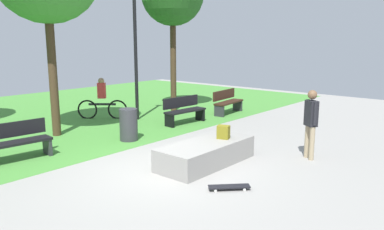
# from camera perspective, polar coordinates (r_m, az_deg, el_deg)

# --- Properties ---
(ground_plane) EXTENTS (28.00, 28.00, 0.00)m
(ground_plane) POSITION_cam_1_polar(r_m,az_deg,el_deg) (8.59, -4.52, -8.17)
(ground_plane) COLOR gray
(grass_lawn) EXTENTS (26.60, 12.19, 0.01)m
(grass_lawn) POSITION_cam_1_polar(r_m,az_deg,el_deg) (15.07, -26.29, -0.84)
(grass_lawn) COLOR #478C38
(grass_lawn) RESTS_ON ground_plane
(concrete_ledge) EXTENTS (2.49, 1.05, 0.52)m
(concrete_ledge) POSITION_cam_1_polar(r_m,az_deg,el_deg) (8.90, 2.11, -5.69)
(concrete_ledge) COLOR gray
(concrete_ledge) RESTS_ON ground_plane
(backpack_on_ledge) EXTENTS (0.28, 0.33, 0.32)m
(backpack_on_ledge) POSITION_cam_1_polar(r_m,az_deg,el_deg) (9.14, 4.70, -2.55)
(backpack_on_ledge) COLOR olive
(backpack_on_ledge) RESTS_ON concrete_ledge
(skater_performing_trick) EXTENTS (0.35, 0.38, 1.68)m
(skater_performing_trick) POSITION_cam_1_polar(r_m,az_deg,el_deg) (9.53, 17.29, -0.59)
(skater_performing_trick) COLOR tan
(skater_performing_trick) RESTS_ON ground_plane
(skateboard_by_ledge) EXTENTS (0.72, 0.70, 0.08)m
(skateboard_by_ledge) POSITION_cam_1_polar(r_m,az_deg,el_deg) (7.51, 5.56, -10.58)
(skateboard_by_ledge) COLOR black
(skateboard_by_ledge) RESTS_ON ground_plane
(park_bench_far_left) EXTENTS (1.64, 0.61, 0.91)m
(park_bench_far_left) POSITION_cam_1_polar(r_m,az_deg,el_deg) (10.01, -24.85, -3.51)
(park_bench_far_left) COLOR black
(park_bench_far_left) RESTS_ON ground_plane
(park_bench_by_oak) EXTENTS (1.63, 0.58, 0.91)m
(park_bench_by_oak) POSITION_cam_1_polar(r_m,az_deg,el_deg) (13.10, -1.22, 0.81)
(park_bench_by_oak) COLOR black
(park_bench_by_oak) RESTS_ON ground_plane
(park_bench_center_lawn) EXTENTS (1.64, 0.64, 0.91)m
(park_bench_center_lawn) POSITION_cam_1_polar(r_m,az_deg,el_deg) (14.95, 5.27, 2.05)
(park_bench_center_lawn) COLOR #331E14
(park_bench_center_lawn) RESTS_ON ground_plane
(lamp_post) EXTENTS (0.28, 0.28, 4.78)m
(lamp_post) POSITION_cam_1_polar(r_m,az_deg,el_deg) (13.69, -8.45, 11.14)
(lamp_post) COLOR black
(lamp_post) RESTS_ON ground_plane
(trash_bin) EXTENTS (0.51, 0.51, 0.92)m
(trash_bin) POSITION_cam_1_polar(r_m,az_deg,el_deg) (11.04, -9.43, -1.43)
(trash_bin) COLOR #333338
(trash_bin) RESTS_ON ground_plane
(cyclist_on_bicycle) EXTENTS (1.22, 1.43, 1.52)m
(cyclist_on_bicycle) POSITION_cam_1_polar(r_m,az_deg,el_deg) (14.27, -13.25, 1.98)
(cyclist_on_bicycle) COLOR black
(cyclist_on_bicycle) RESTS_ON ground_plane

